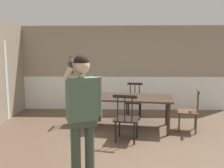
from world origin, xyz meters
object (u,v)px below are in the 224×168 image
at_px(dining_table, 131,100).
at_px(chair_at_table_head, 190,111).
at_px(chair_opposite_corner, 77,107).
at_px(chair_by_doorway, 126,118).
at_px(person_figure, 83,107).
at_px(chair_near_window, 134,101).

bearing_deg(dining_table, chair_at_table_head, -8.64).
bearing_deg(chair_opposite_corner, chair_at_table_head, 83.90).
relative_size(chair_by_doorway, person_figure, 0.56).
height_order(chair_near_window, chair_by_doorway, chair_by_doorway).
distance_m(dining_table, chair_near_window, 0.91).
distance_m(chair_near_window, chair_at_table_head, 1.62).
relative_size(chair_opposite_corner, person_figure, 0.54).
xyz_separation_m(chair_opposite_corner, person_figure, (0.54, -2.50, 0.59)).
height_order(chair_near_window, chair_opposite_corner, chair_near_window).
height_order(chair_at_table_head, chair_opposite_corner, chair_at_table_head).
xyz_separation_m(dining_table, person_figure, (-0.80, -2.31, 0.36)).
height_order(chair_by_doorway, person_figure, person_figure).
xyz_separation_m(chair_by_doorway, chair_at_table_head, (1.47, 0.68, -0.01)).
distance_m(dining_table, person_figure, 2.47).
relative_size(dining_table, chair_at_table_head, 2.11).
distance_m(dining_table, chair_opposite_corner, 1.37).
relative_size(chair_at_table_head, person_figure, 0.55).
bearing_deg(chair_by_doorway, chair_near_window, 93.39).
relative_size(dining_table, chair_opposite_corner, 2.14).
relative_size(chair_near_window, chair_at_table_head, 0.99).
bearing_deg(chair_near_window, dining_table, 91.75).
bearing_deg(person_figure, chair_by_doorway, -140.02).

